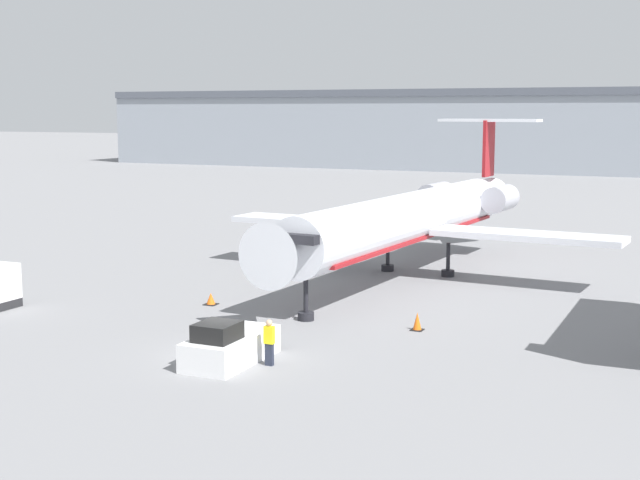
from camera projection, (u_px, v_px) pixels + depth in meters
The scene contains 8 objects.
ground_plane at pixel (223, 358), 36.55m from camera, with size 600.00×600.00×0.00m, color slate.
terminal_building at pixel (603, 131), 143.64m from camera, with size 180.00×16.80×13.64m.
airplane_main at pixel (413, 217), 54.21m from camera, with size 25.15×32.54×9.45m.
pushback_tug at pixel (230, 346), 35.87m from camera, with size 2.17×4.69×1.85m.
worker_near_tug at pixel (269, 341), 35.39m from camera, with size 0.40×0.26×1.87m.
worker_by_wing at pixel (263, 261), 54.57m from camera, with size 0.40×0.25×1.82m.
traffic_cone_left at pixel (211, 299), 46.59m from camera, with size 0.65×0.65×0.63m.
traffic_cone_right at pixel (417, 322), 41.15m from camera, with size 0.56×0.56×0.84m.
Camera 1 is at (18.34, -30.62, 10.08)m, focal length 50.00 mm.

